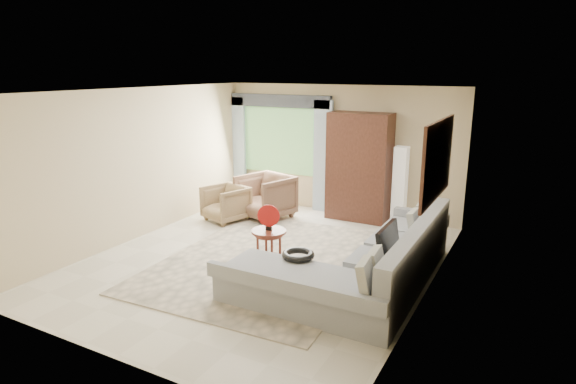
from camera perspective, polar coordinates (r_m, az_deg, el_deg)
The scene contains 17 objects.
ground at distance 7.62m, azimuth -2.93°, elevation -8.03°, with size 6.00×6.00×0.00m, color silver.
area_rug at distance 7.56m, azimuth -2.20°, elevation -8.12°, with size 3.00×4.00×0.02m, color beige.
sectional_sofa at distance 6.67m, azimuth 9.62°, elevation -8.97°, with size 2.30×3.46×0.90m.
tv_screen at distance 6.37m, azimuth 11.83°, elevation -6.01°, with size 0.06×0.74×0.48m, color black.
garden_hose at distance 6.35m, azimuth 1.22°, elevation -7.46°, with size 0.43×0.43×0.09m, color black.
coffee_table at distance 7.40m, azimuth -2.28°, elevation -6.40°, with size 0.53×0.53×0.53m.
red_disc at distance 7.24m, azimuth -2.31°, elevation -2.82°, with size 0.34×0.34×0.03m, color #B01411.
armchair_left at distance 9.48m, azimuth -7.39°, elevation -1.35°, with size 0.74×0.76×0.70m, color #998153.
armchair_right at distance 9.58m, azimuth -2.71°, elevation -0.53°, with size 0.93×0.95×0.87m, color brown.
potted_plant at distance 10.71m, azimuth -4.31°, elevation 0.19°, with size 0.50×0.43×0.55m, color #999999.
armoire at distance 9.46m, azimuth 8.44°, elevation 2.95°, with size 1.20×0.55×2.10m, color black.
floor_lamp at distance 9.35m, azimuth 13.11°, elevation 0.71°, with size 0.24×0.24×1.50m, color silver.
window at distance 10.40m, azimuth -0.94°, elevation 6.11°, with size 1.80×0.04×1.40m, color #669E59.
curtain_left at distance 10.91m, azimuth -6.00°, elevation 5.10°, with size 0.40×0.08×2.30m, color #9EB7CC.
curtain_right at distance 9.89m, azimuth 4.15°, elevation 4.17°, with size 0.40×0.08×2.30m, color #9EB7CC.
valance at distance 10.25m, azimuth -1.15°, elevation 10.77°, with size 2.40×0.12×0.26m, color #1E232D.
wall_mirror at distance 6.58m, azimuth 17.27°, elevation 3.62°, with size 0.05×1.70×1.05m.
Camera 1 is at (3.67, -6.01, 2.92)m, focal length 30.00 mm.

